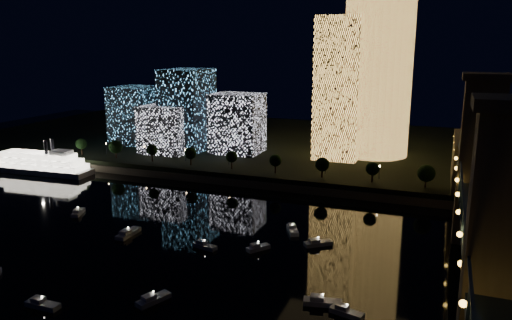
{
  "coord_description": "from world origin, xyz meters",
  "views": [
    {
      "loc": [
        54.61,
        -104.61,
        57.73
      ],
      "look_at": [
        -6.15,
        55.0,
        18.12
      ],
      "focal_mm": 35.0,
      "sensor_mm": 36.0,
      "label": 1
    }
  ],
  "objects_px": {
    "riverboat": "(35,163)",
    "tower_rectangular": "(339,89)",
    "truss_bridge": "(486,248)",
    "tower_cylindrical": "(378,63)"
  },
  "relations": [
    {
      "from": "tower_rectangular",
      "to": "riverboat",
      "type": "xyz_separation_m",
      "value": [
        -128.4,
        -58.69,
        -33.51
      ]
    },
    {
      "from": "riverboat",
      "to": "tower_rectangular",
      "type": "bearing_deg",
      "value": 24.56
    },
    {
      "from": "truss_bridge",
      "to": "riverboat",
      "type": "distance_m",
      "value": 196.69
    },
    {
      "from": "tower_cylindrical",
      "to": "riverboat",
      "type": "relative_size",
      "value": 1.6
    },
    {
      "from": "tower_cylindrical",
      "to": "riverboat",
      "type": "xyz_separation_m",
      "value": [
        -143.69,
        -72.04,
        -45.05
      ]
    },
    {
      "from": "tower_cylindrical",
      "to": "tower_rectangular",
      "type": "xyz_separation_m",
      "value": [
        -15.29,
        -13.35,
        -11.54
      ]
    },
    {
      "from": "tower_rectangular",
      "to": "tower_cylindrical",
      "type": "bearing_deg",
      "value": 41.12
    },
    {
      "from": "tower_cylindrical",
      "to": "riverboat",
      "type": "height_order",
      "value": "tower_cylindrical"
    },
    {
      "from": "tower_rectangular",
      "to": "riverboat",
      "type": "relative_size",
      "value": 1.19
    },
    {
      "from": "tower_rectangular",
      "to": "truss_bridge",
      "type": "distance_m",
      "value": 137.43
    }
  ]
}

